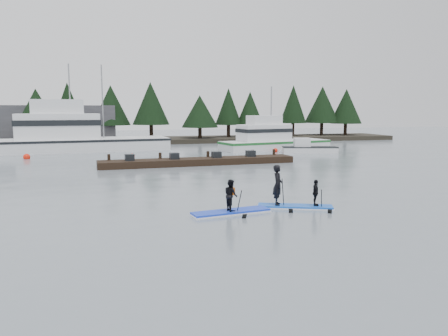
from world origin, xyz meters
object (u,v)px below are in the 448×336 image
object	(u,v)px
fishing_boat_large	(75,144)
floating_dock	(199,161)
paddleboard_duo	(291,193)
paddleboard_solo	(231,202)
fishing_boat_medium	(273,145)

from	to	relation	value
fishing_boat_large	floating_dock	bearing A→B (deg)	-60.28
fishing_boat_large	paddleboard_duo	distance (m)	33.30
paddleboard_solo	paddleboard_duo	distance (m)	2.97
fishing_boat_medium	fishing_boat_large	bearing A→B (deg)	158.89
paddleboard_duo	floating_dock	bearing A→B (deg)	114.81
fishing_boat_large	fishing_boat_medium	bearing A→B (deg)	-14.65
fishing_boat_medium	paddleboard_duo	distance (m)	29.58
fishing_boat_medium	paddleboard_solo	distance (m)	31.03
paddleboard_solo	paddleboard_duo	world-z (taller)	paddleboard_duo
paddleboard_duo	paddleboard_solo	bearing A→B (deg)	-150.97
paddleboard_solo	paddleboard_duo	bearing A→B (deg)	-1.74
paddleboard_solo	paddleboard_duo	xyz separation A→B (m)	(2.94, 0.34, 0.20)
fishing_boat_medium	floating_dock	bearing A→B (deg)	-145.39
fishing_boat_large	paddleboard_solo	bearing A→B (deg)	-80.59
fishing_boat_large	floating_dock	distance (m)	18.17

